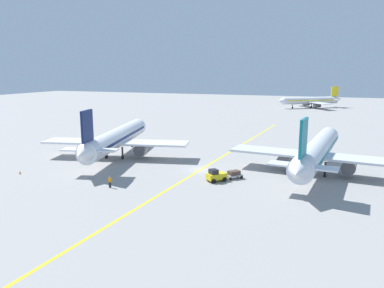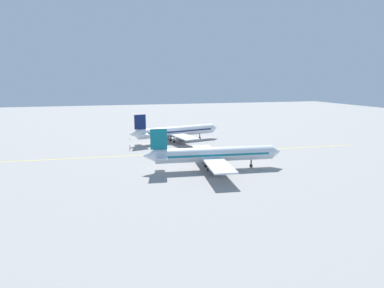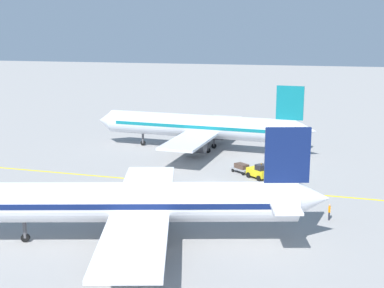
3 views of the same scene
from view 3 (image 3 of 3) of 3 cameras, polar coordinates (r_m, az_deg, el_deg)
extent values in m
plane|color=gray|center=(65.88, 1.79, -4.45)|extent=(400.00, 400.00, 0.00)
cube|color=yellow|center=(65.88, 1.79, -4.45)|extent=(7.53, 119.81, 0.01)
cylinder|color=white|center=(48.52, -6.64, -6.16)|extent=(10.46, 30.02, 3.60)
cone|color=white|center=(49.46, 12.82, -5.67)|extent=(3.67, 3.63, 3.06)
cube|color=#0F1E51|center=(48.47, -6.64, -5.99)|extent=(9.80, 27.11, 0.50)
cube|color=white|center=(48.66, -5.44, -6.97)|extent=(28.44, 11.55, 0.36)
cylinder|color=#4C4C51|center=(44.48, -5.95, -10.65)|extent=(2.88, 3.62, 2.20)
cylinder|color=#4C4C51|center=(53.78, -4.96, -6.44)|extent=(2.88, 3.62, 2.20)
cube|color=#0F1E51|center=(47.85, 10.14, -1.18)|extent=(1.28, 3.97, 5.00)
cube|color=white|center=(48.83, 9.38, -5.63)|extent=(9.31, 4.42, 0.24)
cylinder|color=#4C4C51|center=(51.25, -17.42, -8.49)|extent=(0.36, 0.36, 2.00)
cylinder|color=black|center=(51.61, -17.35, -9.53)|extent=(0.46, 0.84, 0.80)
cylinder|color=#4C4C51|center=(47.69, -4.34, -9.53)|extent=(0.36, 0.36, 2.00)
cylinder|color=black|center=(48.08, -4.32, -10.63)|extent=(0.46, 0.84, 0.80)
cylinder|color=#4C4C51|center=(50.66, -4.11, -8.16)|extent=(0.36, 0.36, 2.00)
cylinder|color=black|center=(51.03, -4.09, -9.21)|extent=(0.46, 0.84, 0.80)
cylinder|color=silver|center=(83.60, 0.75, 1.92)|extent=(6.48, 30.21, 3.60)
cone|color=silver|center=(89.78, -9.15, 2.51)|extent=(3.64, 2.72, 3.42)
cone|color=silver|center=(80.17, 12.06, 1.40)|extent=(3.34, 3.28, 3.06)
cube|color=#0F727F|center=(83.57, 0.75, 2.02)|extent=(6.23, 27.23, 0.50)
cube|color=silver|center=(83.44, 1.41, 1.40)|extent=(28.37, 7.88, 0.36)
cylinder|color=#4C4C51|center=(79.04, 0.33, -0.16)|extent=(2.50, 3.40, 2.20)
cylinder|color=#4C4C51|center=(88.39, 2.35, 1.20)|extent=(2.50, 3.40, 2.20)
cube|color=#0F727F|center=(79.81, 10.41, 4.33)|extent=(0.74, 4.02, 5.00)
cube|color=silver|center=(80.52, 9.95, 1.61)|extent=(9.19, 3.26, 0.24)
cylinder|color=#4C4C51|center=(87.41, -5.26, 0.74)|extent=(0.36, 0.36, 2.00)
cylinder|color=black|center=(87.62, -5.24, 0.10)|extent=(0.36, 0.82, 0.80)
cylinder|color=#4C4C51|center=(82.01, 1.74, 0.00)|extent=(0.36, 0.36, 2.00)
cylinder|color=black|center=(82.23, 1.73, -0.68)|extent=(0.36, 0.82, 0.80)
cylinder|color=#4C4C51|center=(85.01, 2.36, 0.44)|extent=(0.36, 0.36, 2.00)
cylinder|color=black|center=(85.22, 2.35, -0.21)|extent=(0.36, 0.82, 0.80)
cube|color=gold|center=(69.19, 7.06, -3.01)|extent=(3.10, 3.25, 0.90)
cube|color=black|center=(68.59, 7.39, -2.47)|extent=(1.68, 1.67, 0.70)
sphere|color=orange|center=(68.48, 7.40, -2.12)|extent=(0.16, 0.16, 0.16)
cylinder|color=black|center=(69.13, 8.05, -3.44)|extent=(0.65, 0.69, 0.70)
cylinder|color=black|center=(68.13, 7.15, -3.66)|extent=(0.65, 0.69, 0.70)
cylinder|color=black|center=(70.49, 6.95, -3.10)|extent=(0.65, 0.69, 0.70)
cylinder|color=black|center=(69.50, 6.05, -3.30)|extent=(0.65, 0.69, 0.70)
cube|color=gray|center=(71.53, 5.30, -2.66)|extent=(2.76, 2.88, 0.20)
cube|color=#4C382D|center=(71.42, 5.31, -2.35)|extent=(2.04, 2.11, 0.60)
cylinder|color=black|center=(71.28, 6.23, -3.01)|extent=(0.39, 0.42, 0.44)
cylinder|color=black|center=(70.46, 5.47, -3.17)|extent=(0.39, 0.42, 0.44)
cylinder|color=black|center=(72.77, 5.13, -2.65)|extent=(0.39, 0.42, 0.44)
cylinder|color=black|center=(71.97, 4.37, -2.81)|extent=(0.39, 0.42, 0.44)
cylinder|color=#23232D|center=(56.19, 14.41, -7.47)|extent=(0.16, 0.16, 0.85)
cylinder|color=#23232D|center=(56.38, 14.41, -7.40)|extent=(0.16, 0.16, 0.85)
cube|color=orange|center=(56.04, 14.45, -6.74)|extent=(0.37, 0.23, 0.60)
cylinder|color=orange|center=(55.82, 14.45, -6.82)|extent=(0.10, 0.10, 0.55)
cylinder|color=orange|center=(56.27, 14.45, -6.66)|extent=(0.10, 0.10, 0.55)
sphere|color=tan|center=(55.91, 14.47, -6.33)|extent=(0.22, 0.22, 0.22)
cone|color=orange|center=(44.34, -7.76, -12.99)|extent=(0.32, 0.32, 0.55)
camera|label=1|loc=(94.55, 42.62, 7.67)|focal=35.00mm
camera|label=2|loc=(149.30, 16.13, 13.09)|focal=28.00mm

